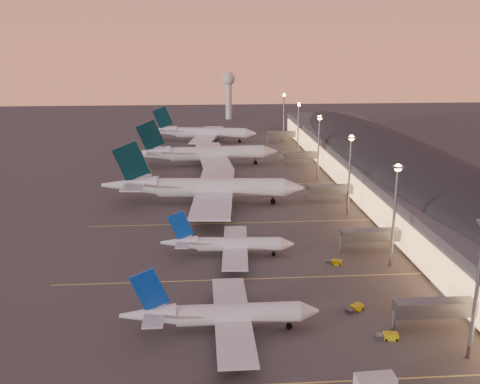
# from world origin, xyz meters

# --- Properties ---
(ground) EXTENTS (700.00, 700.00, 0.00)m
(ground) POSITION_xyz_m (0.00, 0.00, 0.00)
(ground) COLOR #3F3C3A
(airliner_narrow_south) EXTENTS (37.96, 33.75, 13.62)m
(airliner_narrow_south) POSITION_xyz_m (-7.02, -27.85, 3.52)
(airliner_narrow_south) COLOR silver
(airliner_narrow_south) RESTS_ON ground
(airliner_narrow_north) EXTENTS (34.50, 30.87, 12.32)m
(airliner_narrow_north) POSITION_xyz_m (-3.84, 9.35, 3.19)
(airliner_narrow_north) COLOR silver
(airliner_narrow_north) RESTS_ON ground
(airliner_wide_near) EXTENTS (68.70, 62.78, 21.97)m
(airliner_wide_near) POSITION_xyz_m (-9.75, 55.70, 5.66)
(airliner_wide_near) COLOR silver
(airliner_wide_near) RESTS_ON ground
(airliner_wide_mid) EXTENTS (66.59, 60.77, 21.30)m
(airliner_wide_mid) POSITION_xyz_m (-8.87, 113.17, 5.48)
(airliner_wide_mid) COLOR silver
(airliner_wide_mid) RESTS_ON ground
(airliner_wide_far) EXTENTS (60.82, 56.08, 19.50)m
(airliner_wide_far) POSITION_xyz_m (-9.90, 171.86, 5.02)
(airliner_wide_far) COLOR silver
(airliner_wide_far) RESTS_ON ground
(terminal_building) EXTENTS (56.35, 255.00, 17.46)m
(terminal_building) POSITION_xyz_m (61.84, 72.47, 8.78)
(terminal_building) COLOR #4A4A4F
(terminal_building) RESTS_ON ground
(light_masts) EXTENTS (2.20, 217.20, 25.90)m
(light_masts) POSITION_xyz_m (36.00, 65.00, 17.55)
(light_masts) COLOR slate
(light_masts) RESTS_ON ground
(radar_tower) EXTENTS (9.00, 9.00, 32.50)m
(radar_tower) POSITION_xyz_m (10.00, 260.00, 21.87)
(radar_tower) COLOR silver
(radar_tower) RESTS_ON ground
(lane_markings) EXTENTS (90.00, 180.36, 0.00)m
(lane_markings) POSITION_xyz_m (0.00, 40.00, 0.01)
(lane_markings) COLOR #D8C659
(lane_markings) RESTS_ON ground
(baggage_tug_a) EXTENTS (4.13, 2.03, 1.19)m
(baggage_tug_a) POSITION_xyz_m (23.99, -32.91, 0.55)
(baggage_tug_a) COLOR gold
(baggage_tug_a) RESTS_ON ground
(baggage_tug_b) EXTENTS (4.17, 3.45, 1.18)m
(baggage_tug_b) POSITION_xyz_m (20.93, -21.79, 0.54)
(baggage_tug_b) COLOR gold
(baggage_tug_b) RESTS_ON ground
(baggage_tug_c) EXTENTS (4.07, 2.80, 1.13)m
(baggage_tug_c) POSITION_xyz_m (22.59, 2.00, 0.52)
(baggage_tug_c) COLOR gold
(baggage_tug_c) RESTS_ON ground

